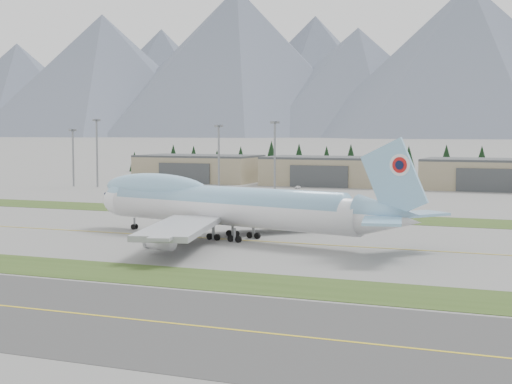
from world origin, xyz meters
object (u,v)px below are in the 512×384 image
at_px(service_vehicle_b, 392,194).
at_px(hangar_left, 199,168).
at_px(hangar_center, 329,171).
at_px(hangar_right, 493,174).
at_px(boeing_747_freighter, 226,205).
at_px(service_vehicle_a, 298,189).

bearing_deg(service_vehicle_b, hangar_left, 97.87).
bearing_deg(hangar_center, service_vehicle_b, -45.78).
xyz_separation_m(hangar_center, hangar_right, (60.00, 0.00, 0.00)).
bearing_deg(hangar_left, hangar_center, 0.00).
relative_size(boeing_747_freighter, hangar_center, 1.57).
xyz_separation_m(boeing_747_freighter, hangar_center, (-24.04, 148.92, -1.12)).
bearing_deg(boeing_747_freighter, hangar_center, 112.80).
height_order(service_vehicle_a, service_vehicle_b, service_vehicle_b).
distance_m(hangar_center, service_vehicle_a, 22.80).
bearing_deg(hangar_right, hangar_left, 180.00).
xyz_separation_m(hangar_left, service_vehicle_b, (86.19, -32.06, -5.39)).
bearing_deg(hangar_center, hangar_right, 0.00).
bearing_deg(service_vehicle_a, hangar_right, 22.95).
distance_m(boeing_747_freighter, hangar_right, 153.20).
distance_m(hangar_left, hangar_right, 115.00).
xyz_separation_m(hangar_center, service_vehicle_b, (31.19, -32.06, -5.39)).
xyz_separation_m(hangar_left, hangar_center, (55.00, 0.00, 0.00)).
distance_m(hangar_left, service_vehicle_a, 54.52).
bearing_deg(service_vehicle_a, hangar_center, 81.08).
bearing_deg(service_vehicle_b, hangar_right, -13.67).
distance_m(hangar_right, service_vehicle_a, 68.88).
relative_size(boeing_747_freighter, hangar_right, 1.57).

